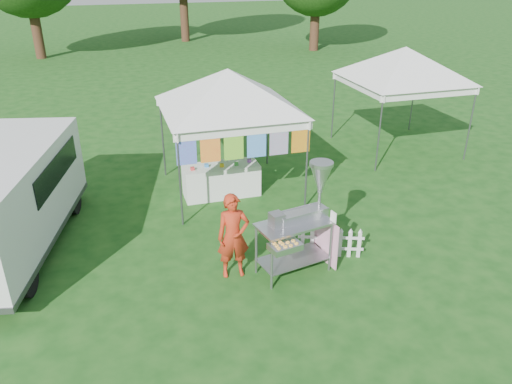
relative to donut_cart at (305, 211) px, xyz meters
name	(u,v)px	position (x,y,z in m)	size (l,w,h in m)	color
ground	(276,265)	(-0.44, 0.25, -1.20)	(120.00, 120.00, 0.00)	#154714
canopy_main	(228,69)	(-0.44, 3.74, 1.78)	(4.24, 4.24, 3.45)	#59595E
canopy_right	(406,47)	(5.06, 5.25, 1.79)	(4.24, 4.24, 3.45)	#59595E
donut_cart	(305,211)	(0.00, 0.00, 0.00)	(1.50, 1.26, 2.05)	gray
vendor	(233,236)	(-1.27, 0.19, -0.41)	(0.58, 0.38, 1.60)	#B32D16
cargo_van	(3,198)	(-5.25, 2.40, -0.13)	(2.93, 5.09, 1.99)	silver
picket_fence	(331,244)	(0.65, 0.23, -0.92)	(1.19, 0.45, 0.56)	silver
display_table	(221,180)	(-0.71, 3.54, -0.82)	(1.80, 0.70, 0.78)	white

